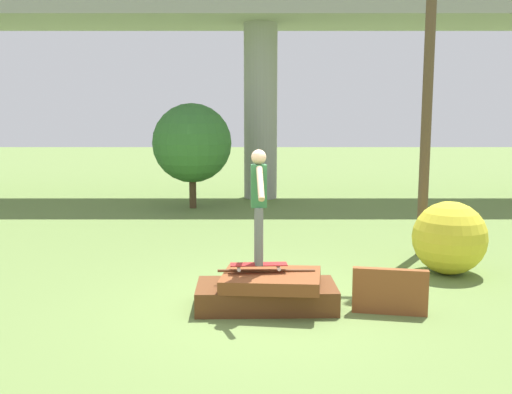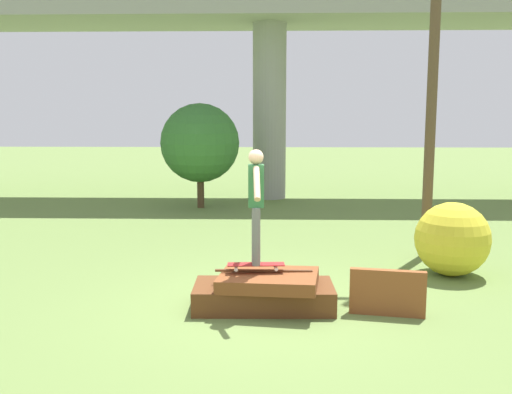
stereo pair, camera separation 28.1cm
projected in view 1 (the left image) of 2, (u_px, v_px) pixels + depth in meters
name	position (u px, v px, depth m)	size (l,w,h in m)	color
ground_plane	(264.00, 308.00, 8.40)	(80.00, 80.00, 0.00)	olive
scrap_pile	(265.00, 292.00, 8.34)	(2.06, 1.15, 0.58)	#5B3319
scrap_plank_loose	(387.00, 291.00, 8.10)	(1.06, 0.30, 0.66)	brown
skateboard	(256.00, 265.00, 8.29)	(0.84, 0.25, 0.09)	maroon
skater	(256.00, 198.00, 8.14)	(0.23, 1.18, 1.66)	slate
highway_overpass	(258.00, 31.00, 18.52)	(44.00, 3.63, 6.34)	gray
utility_pole	(427.00, 26.00, 10.90)	(1.30, 0.20, 8.74)	brown
tree_behind_left	(189.00, 143.00, 16.95)	(2.36, 2.36, 3.14)	#4C3823
bush_yellow_flowering	(447.00, 238.00, 10.11)	(1.30, 1.30, 1.30)	gold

